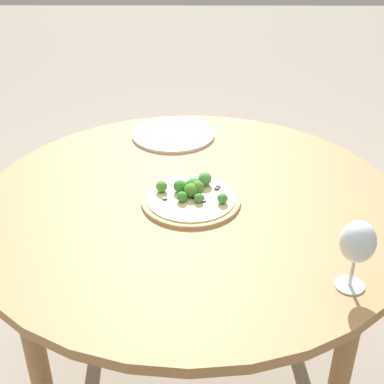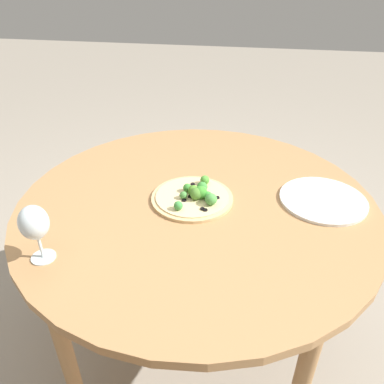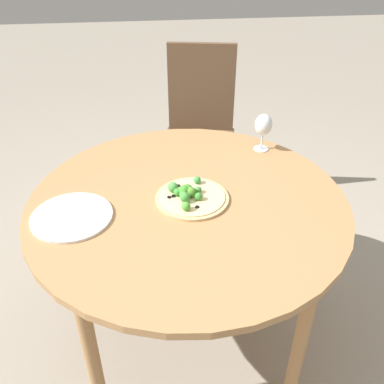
% 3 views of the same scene
% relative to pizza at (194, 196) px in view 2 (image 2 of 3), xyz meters
% --- Properties ---
extents(ground_plane, '(12.00, 12.00, 0.00)m').
position_rel_pizza_xyz_m(ground_plane, '(0.01, 0.00, -0.74)').
color(ground_plane, gray).
extents(dining_table, '(1.15, 1.15, 0.73)m').
position_rel_pizza_xyz_m(dining_table, '(0.01, 0.00, -0.09)').
color(dining_table, '#A87A4C').
rests_on(dining_table, ground_plane).
extents(pizza, '(0.26, 0.26, 0.05)m').
position_rel_pizza_xyz_m(pizza, '(0.00, 0.00, 0.00)').
color(pizza, tan).
rests_on(pizza, dining_table).
extents(wine_glass, '(0.07, 0.07, 0.16)m').
position_rel_pizza_xyz_m(wine_glass, '(-0.34, -0.33, 0.10)').
color(wine_glass, silver).
rests_on(wine_glass, dining_table).
extents(plate_near, '(0.27, 0.27, 0.01)m').
position_rel_pizza_xyz_m(plate_near, '(0.41, 0.06, -0.01)').
color(plate_near, silver).
rests_on(plate_near, dining_table).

